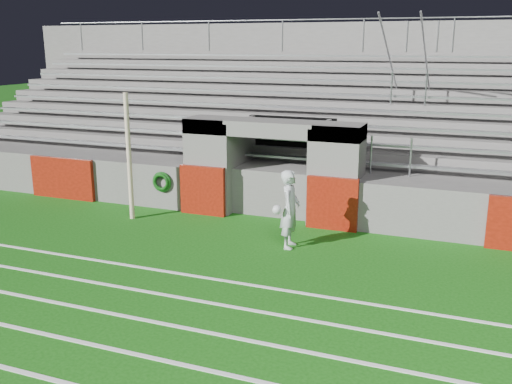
% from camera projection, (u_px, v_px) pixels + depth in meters
% --- Properties ---
extents(ground, '(90.00, 90.00, 0.00)m').
position_uv_depth(ground, '(217.00, 260.00, 12.38)').
color(ground, '#114F0D').
rests_on(ground, ground).
extents(field_post, '(0.13, 0.13, 3.35)m').
position_uv_depth(field_post, '(129.00, 157.00, 14.88)').
color(field_post, beige).
rests_on(field_post, ground).
extents(field_markings, '(28.00, 8.09, 0.01)m').
position_uv_depth(field_markings, '(65.00, 383.00, 7.87)').
color(field_markings, white).
rests_on(field_markings, ground).
extents(stadium_structure, '(26.00, 8.48, 5.42)m').
position_uv_depth(stadium_structure, '(317.00, 137.00, 19.19)').
color(stadium_structure, '#565452').
rests_on(stadium_structure, ground).
extents(goalkeeper_with_ball, '(0.58, 0.74, 1.81)m').
position_uv_depth(goalkeeper_with_ball, '(290.00, 209.00, 12.92)').
color(goalkeeper_with_ball, '#B4BABE').
rests_on(goalkeeper_with_ball, ground).
extents(hose_coil, '(0.59, 0.15, 0.59)m').
position_uv_depth(hose_coil, '(162.00, 182.00, 15.89)').
color(hose_coil, '#0D430F').
rests_on(hose_coil, ground).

